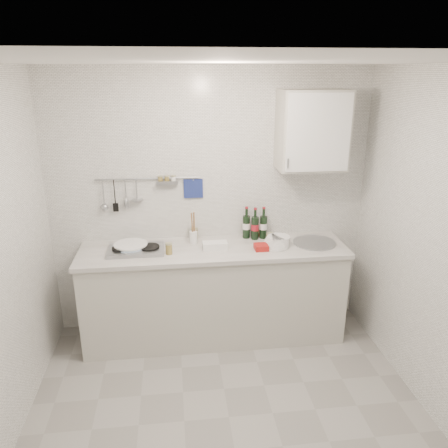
% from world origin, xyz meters
% --- Properties ---
extents(floor, '(3.00, 3.00, 0.00)m').
position_xyz_m(floor, '(0.00, 0.00, 0.00)').
color(floor, gray).
rests_on(floor, ground).
extents(ceiling, '(3.00, 3.00, 0.00)m').
position_xyz_m(ceiling, '(0.00, 0.00, 2.50)').
color(ceiling, silver).
rests_on(ceiling, back_wall).
extents(back_wall, '(3.00, 0.02, 2.50)m').
position_xyz_m(back_wall, '(0.00, 1.40, 1.25)').
color(back_wall, silver).
rests_on(back_wall, floor).
extents(wall_right, '(0.02, 2.80, 2.50)m').
position_xyz_m(wall_right, '(1.50, 0.00, 1.25)').
color(wall_right, silver).
rests_on(wall_right, floor).
extents(counter, '(2.44, 0.64, 0.96)m').
position_xyz_m(counter, '(0.01, 1.10, 0.43)').
color(counter, '#B3B0A5').
rests_on(counter, floor).
extents(wall_rail, '(0.98, 0.09, 0.34)m').
position_xyz_m(wall_rail, '(-0.60, 1.37, 1.43)').
color(wall_rail, '#93969B').
rests_on(wall_rail, back_wall).
extents(wall_cabinet, '(0.60, 0.38, 0.70)m').
position_xyz_m(wall_cabinet, '(0.90, 1.22, 1.95)').
color(wall_cabinet, '#B3B0A5').
rests_on(wall_cabinet, back_wall).
extents(plate_stack_hob, '(0.33, 0.33, 0.05)m').
position_xyz_m(plate_stack_hob, '(-0.76, 1.15, 0.95)').
color(plate_stack_hob, '#5082B6').
rests_on(plate_stack_hob, counter).
extents(plate_stack_sink, '(0.27, 0.26, 0.10)m').
position_xyz_m(plate_stack_sink, '(0.58, 1.07, 0.97)').
color(plate_stack_sink, white).
rests_on(plate_stack_sink, counter).
extents(wine_bottles, '(0.23, 0.12, 0.31)m').
position_xyz_m(wine_bottles, '(0.42, 1.30, 1.07)').
color(wine_bottles, black).
rests_on(wine_bottles, counter).
extents(butter_dish, '(0.22, 0.11, 0.07)m').
position_xyz_m(butter_dish, '(0.01, 1.07, 0.95)').
color(butter_dish, white).
rests_on(butter_dish, counter).
extents(strawberry_punnet, '(0.12, 0.12, 0.05)m').
position_xyz_m(strawberry_punnet, '(0.42, 1.00, 0.94)').
color(strawberry_punnet, red).
rests_on(strawberry_punnet, counter).
extents(utensil_crock, '(0.07, 0.07, 0.31)m').
position_xyz_m(utensil_crock, '(-0.18, 1.25, 0.99)').
color(utensil_crock, white).
rests_on(utensil_crock, counter).
extents(jar_a, '(0.07, 0.07, 0.11)m').
position_xyz_m(jar_a, '(-0.16, 1.35, 0.97)').
color(jar_a, olive).
rests_on(jar_a, counter).
extents(jar_b, '(0.07, 0.07, 0.08)m').
position_xyz_m(jar_b, '(0.44, 1.35, 0.96)').
color(jar_b, olive).
rests_on(jar_b, counter).
extents(jar_c, '(0.07, 0.07, 0.08)m').
position_xyz_m(jar_c, '(0.54, 1.19, 0.96)').
color(jar_c, olive).
rests_on(jar_c, counter).
extents(jar_d, '(0.06, 0.06, 0.10)m').
position_xyz_m(jar_d, '(-0.41, 1.00, 0.97)').
color(jar_d, olive).
rests_on(jar_d, counter).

